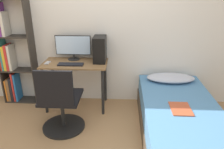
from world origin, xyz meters
TOP-DOWN VIEW (x-y plane):
  - wall_back at (0.00, 1.56)m, footprint 8.00×0.05m
  - desk at (-0.38, 1.26)m, footprint 0.99×0.54m
  - bookshelf at (-1.47, 1.41)m, footprint 0.56×0.24m
  - office_chair at (-0.46, 0.60)m, footprint 0.59×0.59m
  - bed at (1.10, 0.53)m, footprint 0.97×2.01m
  - pillow at (1.10, 1.27)m, footprint 0.73×0.36m
  - magazine at (1.07, 0.43)m, footprint 0.24×0.32m
  - monitor at (-0.43, 1.43)m, footprint 0.57×0.19m
  - keyboard at (-0.42, 1.15)m, footprint 0.38×0.13m
  - pc_tower at (0.00, 1.35)m, footprint 0.19×0.33m
  - phone at (-0.80, 1.22)m, footprint 0.07×0.14m

SIDE VIEW (x-z plane):
  - bed at x=1.10m, z-range 0.00..0.48m
  - office_chair at x=-0.46m, z-range -0.11..0.84m
  - magazine at x=1.07m, z-range 0.48..0.49m
  - pillow at x=1.10m, z-range 0.48..0.59m
  - desk at x=-0.38m, z-range 0.25..1.01m
  - phone at x=-0.80m, z-range 0.76..0.77m
  - keyboard at x=-0.42m, z-range 0.76..0.78m
  - bookshelf at x=-1.47m, z-range -0.03..1.67m
  - pc_tower at x=0.00m, z-range 0.76..1.16m
  - monitor at x=-0.43m, z-range 0.78..1.17m
  - wall_back at x=0.00m, z-range 0.00..2.50m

